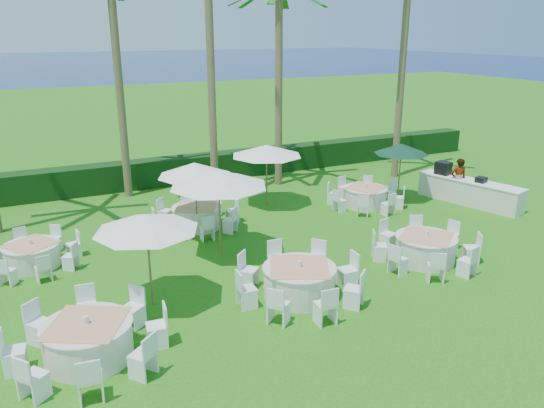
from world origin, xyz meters
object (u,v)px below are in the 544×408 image
at_px(banquet_table_f, 365,196).
at_px(buffet_table, 468,191).
at_px(umbrella_green, 401,149).
at_px(banquet_table_c, 425,248).
at_px(banquet_table_e, 197,216).
at_px(umbrella_a, 146,222).
at_px(umbrella_d, 267,150).
at_px(umbrella_b, 219,178).
at_px(umbrella_c, 195,169).
at_px(banquet_table_d, 32,255).
at_px(banquet_table_b, 299,281).
at_px(staff_person, 458,180).
at_px(banquet_table_a, 88,340).

xyz_separation_m(banquet_table_f, buffet_table, (3.94, -1.55, 0.13)).
bearing_deg(umbrella_green, banquet_table_c, -120.89).
xyz_separation_m(umbrella_green, buffet_table, (2.27, -1.59, -1.63)).
bearing_deg(banquet_table_e, umbrella_a, -119.60).
distance_m(umbrella_d, buffet_table, 8.34).
height_order(umbrella_b, umbrella_c, umbrella_b).
distance_m(banquet_table_f, umbrella_a, 10.72).
xyz_separation_m(banquet_table_d, buffet_table, (16.21, -1.08, 0.15)).
bearing_deg(banquet_table_d, umbrella_green, 2.12).
relative_size(umbrella_c, umbrella_green, 1.08).
bearing_deg(buffet_table, banquet_table_c, -145.88).
height_order(banquet_table_e, banquet_table_f, banquet_table_e).
bearing_deg(banquet_table_b, umbrella_a, 161.40).
bearing_deg(banquet_table_f, umbrella_green, 1.39).
relative_size(banquet_table_b, umbrella_b, 1.13).
bearing_deg(umbrella_b, banquet_table_c, -29.99).
distance_m(banquet_table_b, banquet_table_c, 4.54).
relative_size(banquet_table_c, umbrella_a, 1.23).
height_order(umbrella_c, staff_person, umbrella_c).
xyz_separation_m(banquet_table_f, umbrella_b, (-6.92, -2.09, 2.08)).
bearing_deg(umbrella_b, banquet_table_a, -138.37).
distance_m(umbrella_c, buffet_table, 11.23).
xyz_separation_m(banquet_table_e, buffet_table, (10.77, -2.13, 0.12)).
bearing_deg(umbrella_a, umbrella_green, 21.19).
xyz_separation_m(banquet_table_d, umbrella_d, (8.76, 2.28, 1.87)).
relative_size(banquet_table_c, buffet_table, 0.74).
distance_m(banquet_table_d, umbrella_green, 14.06).
bearing_deg(buffet_table, banquet_table_d, 176.20).
xyz_separation_m(banquet_table_b, banquet_table_d, (-6.26, 5.08, -0.07)).
xyz_separation_m(umbrella_c, umbrella_green, (8.73, 0.23, -0.17)).
height_order(banquet_table_a, umbrella_a, umbrella_a).
bearing_deg(umbrella_a, banquet_table_e, 60.40).
bearing_deg(staff_person, banquet_table_c, 59.20).
bearing_deg(banquet_table_b, banquet_table_a, -174.60).
relative_size(banquet_table_a, umbrella_green, 1.42).
bearing_deg(umbrella_c, banquet_table_c, -42.06).
relative_size(umbrella_d, buffet_table, 0.65).
xyz_separation_m(banquet_table_c, banquet_table_f, (1.48, 5.22, -0.02)).
distance_m(umbrella_d, staff_person, 7.91).
height_order(banquet_table_d, umbrella_d, umbrella_d).
bearing_deg(banquet_table_f, umbrella_c, -178.48).
xyz_separation_m(buffet_table, staff_person, (-0.23, 0.40, 0.38)).
distance_m(banquet_table_c, umbrella_d, 7.53).
bearing_deg(umbrella_c, banquet_table_e, 73.15).
relative_size(banquet_table_e, umbrella_a, 1.19).
xyz_separation_m(banquet_table_b, umbrella_green, (7.68, 5.59, 1.71)).
xyz_separation_m(banquet_table_b, umbrella_d, (2.50, 7.35, 1.79)).
bearing_deg(staff_person, banquet_table_a, 39.09).
bearing_deg(banquet_table_d, staff_person, -2.42).
height_order(banquet_table_c, banquet_table_e, banquet_table_c).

